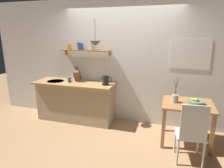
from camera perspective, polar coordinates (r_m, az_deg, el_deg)
name	(u,v)px	position (r m, az deg, el deg)	size (l,w,h in m)	color
ground_plane	(113,132)	(4.17, 0.32, -13.69)	(14.00, 14.00, 0.00)	#A87F56
back_wall	(131,63)	(4.30, 5.49, 6.17)	(6.80, 0.11, 2.70)	white
kitchen_counter	(76,101)	(4.61, -10.56, -4.86)	(1.83, 0.63, 0.91)	tan
wall_shelf	(83,48)	(4.44, -8.31, 10.37)	(1.16, 0.20, 0.32)	brown
dining_table	(187,110)	(3.81, 21.06, -7.11)	(0.87, 0.76, 0.76)	#9E6B3D
dining_chair_near	(192,132)	(3.25, 22.14, -12.69)	(0.47, 0.45, 1.00)	silver
fruit_bowl	(196,102)	(3.75, 23.32, -4.80)	(0.28, 0.28, 0.12)	slate
twig_vase	(175,98)	(3.71, 17.86, -3.94)	(0.12, 0.12, 0.47)	#B7B2A8
electric_kettle	(106,80)	(4.14, -1.87, 1.11)	(0.24, 0.16, 0.23)	black
knife_block	(77,75)	(4.51, -10.01, 2.46)	(0.12, 0.20, 0.34)	brown
coffee_mug_by_sink	(70,80)	(4.47, -12.26, 1.18)	(0.12, 0.08, 0.11)	#3D5B89
pendant_lamp	(95,43)	(4.07, -4.88, 11.69)	(0.24, 0.24, 0.54)	black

